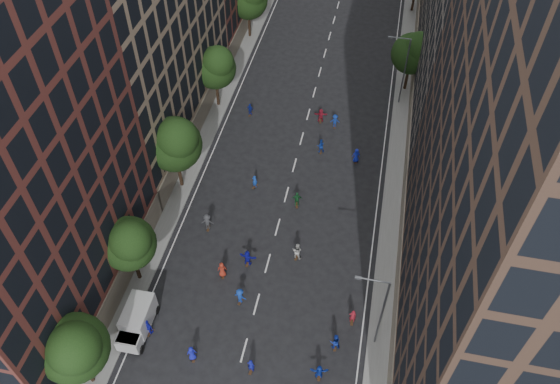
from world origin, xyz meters
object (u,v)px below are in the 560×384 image
(streetlamp_far, at_px, (403,68))
(skater_2, at_px, (335,342))
(cargo_van, at_px, (137,321))
(skater_0, at_px, (192,353))
(skater_1, at_px, (251,366))
(streetlamp_near, at_px, (380,310))

(streetlamp_far, relative_size, skater_2, 4.98)
(streetlamp_far, distance_m, cargo_van, 41.12)
(cargo_van, relative_size, skater_2, 2.60)
(cargo_van, bearing_deg, skater_2, 5.02)
(streetlamp_far, xyz_separation_m, skater_0, (-14.32, -37.53, -4.35))
(cargo_van, relative_size, skater_1, 2.84)
(skater_0, relative_size, skater_1, 0.98)
(streetlamp_near, xyz_separation_m, skater_2, (-3.02, -1.15, -4.26))
(streetlamp_near, bearing_deg, skater_2, -159.12)
(skater_1, bearing_deg, streetlamp_far, -98.05)
(streetlamp_near, relative_size, cargo_van, 1.91)
(streetlamp_near, relative_size, skater_2, 4.98)
(streetlamp_near, distance_m, streetlamp_far, 33.00)
(skater_0, bearing_deg, cargo_van, -41.26)
(skater_1, xyz_separation_m, skater_2, (6.31, 3.42, 0.08))
(streetlamp_far, distance_m, skater_1, 38.96)
(skater_0, distance_m, skater_1, 4.98)
(streetlamp_far, bearing_deg, skater_2, -95.06)
(streetlamp_near, distance_m, skater_1, 11.26)
(skater_1, distance_m, skater_2, 7.18)
(skater_0, bearing_deg, streetlamp_far, -135.26)
(skater_0, bearing_deg, skater_1, 155.14)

